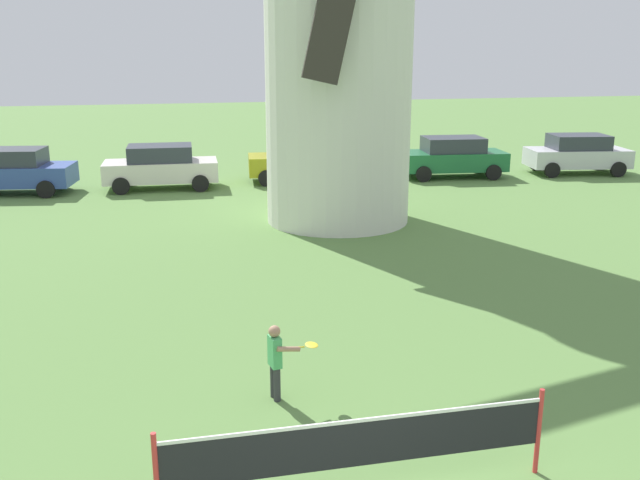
# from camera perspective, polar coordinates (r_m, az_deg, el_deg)

# --- Properties ---
(tennis_net) EXTENTS (4.49, 0.06, 1.10)m
(tennis_net) POSITION_cam_1_polar(r_m,az_deg,el_deg) (8.17, 3.17, -16.16)
(tennis_net) COLOR red
(tennis_net) RESTS_ON ground_plane
(player_far) EXTENTS (0.73, 0.38, 1.14)m
(player_far) POSITION_cam_1_polar(r_m,az_deg,el_deg) (10.24, -3.53, -9.48)
(player_far) COLOR #333338
(player_far) RESTS_ON ground_plane
(parked_car_blue) EXTENTS (4.50, 2.38, 1.56)m
(parked_car_blue) POSITION_cam_1_polar(r_m,az_deg,el_deg) (26.63, -23.92, 5.17)
(parked_car_blue) COLOR #334C99
(parked_car_blue) RESTS_ON ground_plane
(parked_car_cream) EXTENTS (4.03, 1.98, 1.56)m
(parked_car_cream) POSITION_cam_1_polar(r_m,az_deg,el_deg) (25.87, -12.78, 5.85)
(parked_car_cream) COLOR silver
(parked_car_cream) RESTS_ON ground_plane
(parked_car_mustard) EXTENTS (3.99, 2.20, 1.56)m
(parked_car_mustard) POSITION_cam_1_polar(r_m,az_deg,el_deg) (26.65, -1.65, 6.49)
(parked_car_mustard) COLOR #999919
(parked_car_mustard) RESTS_ON ground_plane
(parked_car_green) EXTENTS (4.17, 2.19, 1.56)m
(parked_car_green) POSITION_cam_1_polar(r_m,az_deg,el_deg) (27.99, 10.69, 6.67)
(parked_car_green) COLOR #1E6638
(parked_car_green) RESTS_ON ground_plane
(parked_car_silver) EXTENTS (4.11, 2.36, 1.56)m
(parked_car_silver) POSITION_cam_1_polar(r_m,az_deg,el_deg) (30.10, 20.14, 6.60)
(parked_car_silver) COLOR silver
(parked_car_silver) RESTS_ON ground_plane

